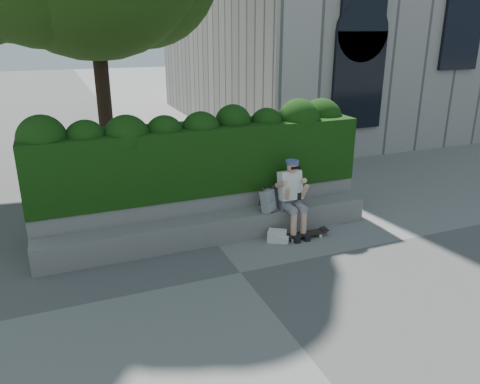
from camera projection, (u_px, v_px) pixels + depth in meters
name	position (u px, v px, depth m)	size (l,w,h in m)	color
ground	(240.00, 273.00, 7.26)	(80.00, 80.00, 0.00)	slate
bench_ledge	(214.00, 229.00, 8.28)	(6.00, 0.45, 0.45)	gray
planter_wall	(205.00, 212.00, 8.64)	(6.00, 0.50, 0.75)	gray
hedge	(200.00, 158.00, 8.51)	(6.00, 1.00, 1.20)	black
person	(291.00, 194.00, 8.45)	(0.40, 0.76, 1.38)	gray
skateboard	(305.00, 234.00, 8.45)	(0.81, 0.23, 0.08)	black
backpack_plaid	(268.00, 201.00, 8.41)	(0.27, 0.15, 0.40)	#A9A9AD
backpack_ground	(277.00, 236.00, 8.29)	(0.32, 0.23, 0.21)	silver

